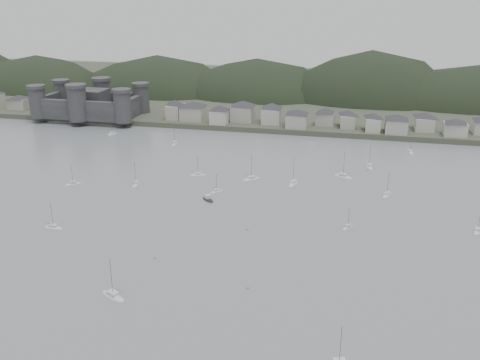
# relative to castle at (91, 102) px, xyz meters

# --- Properties ---
(ground) EXTENTS (900.00, 900.00, 0.00)m
(ground) POSITION_rel_castle_xyz_m (120.00, -179.80, -10.96)
(ground) COLOR slate
(ground) RESTS_ON ground
(far_shore_land) EXTENTS (900.00, 250.00, 3.00)m
(far_shore_land) POSITION_rel_castle_xyz_m (120.00, 115.20, -9.46)
(far_shore_land) COLOR #383D2D
(far_shore_land) RESTS_ON ground
(forested_ridge) EXTENTS (851.55, 103.94, 102.57)m
(forested_ridge) POSITION_rel_castle_xyz_m (124.83, 89.60, -22.25)
(forested_ridge) COLOR black
(forested_ridge) RESTS_ON ground
(castle) EXTENTS (66.00, 43.00, 20.00)m
(castle) POSITION_rel_castle_xyz_m (0.00, 0.00, 0.00)
(castle) COLOR #2E2E30
(castle) RESTS_ON far_shore_land
(waterfront_town) EXTENTS (451.48, 28.46, 12.92)m
(waterfront_town) POSITION_rel_castle_xyz_m (170.59, 3.54, -2.30)
(waterfront_town) COLOR #9D998F
(waterfront_town) RESTS_ON far_shore_land
(sailboat_lead) EXTENTS (4.11, 7.83, 10.24)m
(sailboat_lead) POSITION_rel_castle_xyz_m (191.01, -29.80, -10.79)
(sailboat_lead) COLOR silver
(sailboat_lead) RESTS_ON ground
(moored_fleet) EXTENTS (237.83, 176.28, 13.06)m
(moored_fleet) POSITION_rel_castle_xyz_m (112.02, -119.43, -10.79)
(moored_fleet) COLOR silver
(moored_fleet) RESTS_ON ground
(motor_launch_far) EXTENTS (6.96, 7.01, 3.75)m
(motor_launch_far) POSITION_rel_castle_xyz_m (109.20, -113.83, -10.67)
(motor_launch_far) COLOR black
(motor_launch_far) RESTS_ON ground
(mooring_buoys) EXTENTS (109.09, 115.87, 0.70)m
(mooring_buoys) POSITION_rel_castle_xyz_m (121.24, -119.07, -10.81)
(mooring_buoys) COLOR #BF7D3F
(mooring_buoys) RESTS_ON ground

